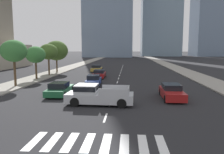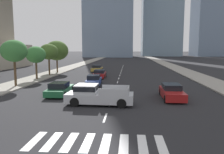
% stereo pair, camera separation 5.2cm
% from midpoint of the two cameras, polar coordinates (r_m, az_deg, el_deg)
% --- Properties ---
extents(sidewalk_east, '(4.00, 260.00, 0.15)m').
position_cam_midpoint_polar(sidewalk_east, '(38.98, 21.30, 0.10)').
color(sidewalk_east, gray).
rests_on(sidewalk_east, ground).
extents(sidewalk_west, '(4.00, 260.00, 0.15)m').
position_cam_midpoint_polar(sidewalk_west, '(39.98, -16.81, 0.45)').
color(sidewalk_west, gray).
rests_on(sidewalk_west, ground).
extents(crosswalk_near, '(6.75, 2.35, 0.01)m').
position_cam_midpoint_polar(crosswalk_near, '(11.39, -3.87, -16.52)').
color(crosswalk_near, silver).
rests_on(crosswalk_near, ground).
extents(lane_divider_center, '(0.14, 50.00, 0.01)m').
position_cam_midpoint_polar(lane_divider_center, '(38.62, 2.08, 0.42)').
color(lane_divider_center, silver).
rests_on(lane_divider_center, ground).
extents(pickup_truck, '(5.59, 2.22, 1.67)m').
position_cam_midpoint_polar(pickup_truck, '(18.38, -3.95, -4.64)').
color(pickup_truck, '#B7BABF').
rests_on(pickup_truck, ground).
extents(sedan_red_0, '(1.85, 4.72, 1.35)m').
position_cam_midpoint_polar(sedan_red_0, '(21.30, 15.20, -3.75)').
color(sedan_red_0, maroon).
rests_on(sedan_red_0, ground).
extents(sedan_gold_1, '(1.96, 4.25, 1.32)m').
position_cam_midpoint_polar(sedan_gold_1, '(45.41, -3.88, 2.20)').
color(sedan_gold_1, '#B28E38').
rests_on(sedan_gold_1, ground).
extents(sedan_green_2, '(1.94, 4.46, 1.31)m').
position_cam_midpoint_polar(sedan_green_2, '(22.73, -13.26, -3.07)').
color(sedan_green_2, '#1E6038').
rests_on(sedan_green_2, ground).
extents(sedan_blue_3, '(1.99, 4.61, 1.30)m').
position_cam_midpoint_polar(sedan_blue_3, '(28.48, -4.63, -0.84)').
color(sedan_blue_3, navy).
rests_on(sedan_blue_3, ground).
extents(sedan_red_4, '(1.86, 4.26, 1.30)m').
position_cam_midpoint_polar(sedan_red_4, '(35.35, -3.17, 0.75)').
color(sedan_red_4, maroon).
rests_on(sedan_red_4, ground).
extents(street_tree_nearest, '(3.06, 3.06, 5.51)m').
position_cam_midpoint_polar(street_tree_nearest, '(28.89, -23.91, 6.12)').
color(street_tree_nearest, '#4C3823').
rests_on(street_tree_nearest, sidewalk_west).
extents(street_tree_second, '(2.88, 2.88, 4.83)m').
position_cam_midpoint_polar(street_tree_second, '(34.45, -19.02, 5.43)').
color(street_tree_second, '#4C3823').
rests_on(street_tree_second, sidewalk_west).
extents(street_tree_third, '(3.17, 3.17, 5.32)m').
position_cam_midpoint_polar(street_tree_third, '(39.38, -15.97, 6.26)').
color(street_tree_third, '#4C3823').
rests_on(street_tree_third, sidewalk_west).
extents(street_tree_fourth, '(4.36, 4.36, 5.98)m').
position_cam_midpoint_polar(street_tree_fourth, '(43.35, -14.04, 6.61)').
color(street_tree_fourth, '#4C3823').
rests_on(street_tree_fourth, sidewalk_west).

